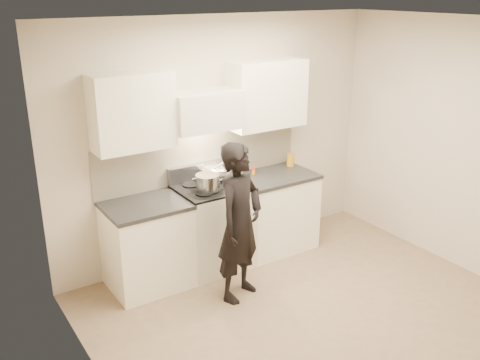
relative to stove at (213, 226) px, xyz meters
The scene contains 11 objects.
ground_plane 1.53m from the stove, 78.12° to the right, with size 4.00×4.00×0.00m, color #8B7055.
room_shell 1.56m from the stove, 77.04° to the right, with size 4.04×3.54×2.70m.
stove is the anchor object (origin of this frame).
counter_right 0.83m from the stove, ahead, with size 0.92×0.67×0.92m.
counter_left 0.78m from the stove, behind, with size 0.82×0.67×0.92m.
wok 0.61m from the stove, 46.34° to the left, with size 0.38×0.46×0.31m.
stock_pot 0.59m from the stove, 138.57° to the right, with size 0.36×0.26×0.17m.
utensil_crock 0.75m from the stove, 27.84° to the left, with size 0.12×0.12×0.32m.
spice_jar 0.81m from the stove, 12.22° to the left, with size 0.04×0.04×0.09m.
oil_glass 1.30m from the stove, ahead, with size 0.09×0.09×0.16m.
person 0.77m from the stove, 97.75° to the right, with size 0.59×0.39×1.61m, color black.
Camera 1 is at (-2.97, -3.23, 2.97)m, focal length 40.00 mm.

